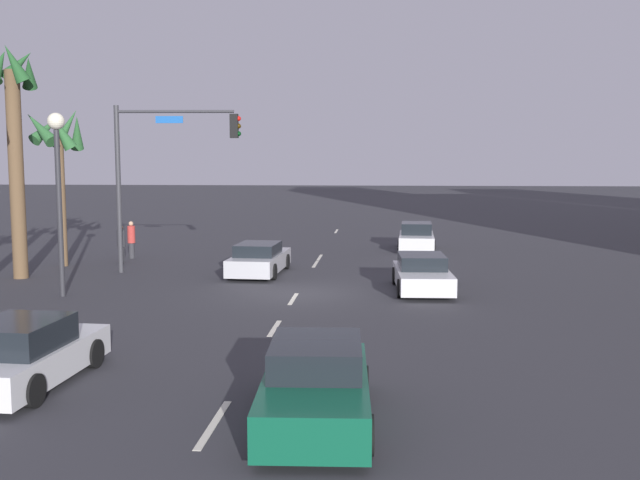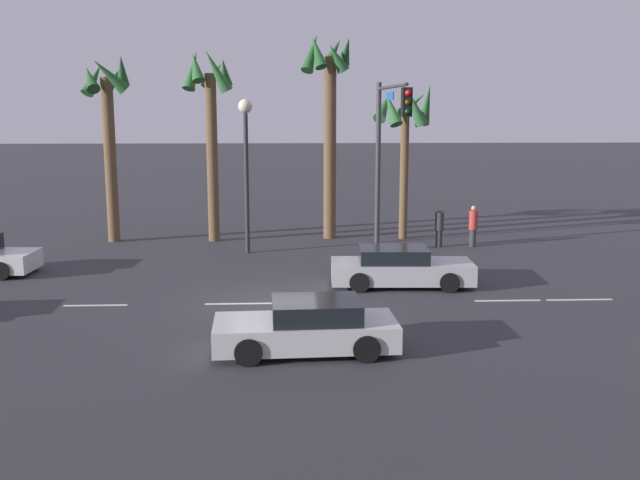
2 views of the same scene
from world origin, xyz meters
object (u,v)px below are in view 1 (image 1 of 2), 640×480
object	(u,v)px
car_2	(24,355)
car_4	(416,237)
palm_tree_3	(58,146)
car_1	(422,274)
streetlamp	(58,169)
car_0	(259,259)
pedestrian_0	(121,243)
traffic_signal	(158,161)
car_3	(316,386)
pedestrian_1	(131,239)
palm_tree_2	(13,124)

from	to	relation	value
car_2	car_4	distance (m)	25.10
car_4	palm_tree_3	distance (m)	17.79
car_1	streetlamp	xyz separation A→B (m)	(-2.10, 12.15, 3.70)
car_0	pedestrian_0	world-z (taller)	pedestrian_0
car_1	traffic_signal	bearing A→B (deg)	72.73
car_3	pedestrian_1	distance (m)	22.98
pedestrian_1	palm_tree_3	xyz separation A→B (m)	(-2.63, 2.15, 4.26)
palm_tree_2	car_3	bearing A→B (deg)	-138.25
car_1	streetlamp	distance (m)	12.88
car_0	car_1	bearing A→B (deg)	-116.68
car_4	traffic_signal	bearing A→B (deg)	128.65
car_0	traffic_signal	xyz separation A→B (m)	(0.06, 4.11, 3.96)
car_1	palm_tree_3	world-z (taller)	palm_tree_3
palm_tree_2	car_4	bearing A→B (deg)	-56.37
traffic_signal	streetlamp	bearing A→B (deg)	162.32
traffic_signal	pedestrian_0	bearing A→B (deg)	44.50
car_2	car_0	bearing A→B (deg)	-8.96
streetlamp	pedestrian_0	distance (m)	8.74
streetlamp	palm_tree_2	distance (m)	5.07
car_0	pedestrian_0	bearing A→B (deg)	68.02
streetlamp	pedestrian_1	distance (m)	10.08
car_4	traffic_signal	size ratio (longest dim) A/B	0.64
car_0	car_1	world-z (taller)	car_0
car_2	car_3	xyz separation A→B (m)	(-1.56, -6.08, 0.02)
traffic_signal	palm_tree_2	bearing A→B (deg)	110.55
car_2	palm_tree_2	world-z (taller)	palm_tree_2
car_0	palm_tree_3	world-z (taller)	palm_tree_3
car_0	pedestrian_0	xyz separation A→B (m)	(2.71, 6.71, 0.28)
pedestrian_1	car_0	bearing A→B (deg)	-121.63
car_2	palm_tree_3	world-z (taller)	palm_tree_3
car_4	pedestrian_1	world-z (taller)	pedestrian_1
car_3	pedestrian_1	world-z (taller)	pedestrian_1
car_1	car_2	xyz separation A→B (m)	(-11.52, 8.65, 0.04)
car_3	traffic_signal	xyz separation A→B (m)	(16.33, 7.88, 3.91)
car_1	car_2	size ratio (longest dim) A/B	1.03
car_0	palm_tree_2	distance (m)	10.74
car_0	palm_tree_3	xyz separation A→B (m)	(1.54, 8.92, 4.58)
pedestrian_1	palm_tree_2	world-z (taller)	palm_tree_2
palm_tree_3	streetlamp	bearing A→B (deg)	-155.58
streetlamp	palm_tree_3	size ratio (longest dim) A/B	0.89
car_4	streetlamp	size ratio (longest dim) A/B	0.71
car_1	palm_tree_3	xyz separation A→B (m)	(4.72, 15.25, 4.59)
car_0	car_2	bearing A→B (deg)	171.04
car_3	traffic_signal	distance (m)	18.55
traffic_signal	car_1	bearing A→B (deg)	-107.27
car_3	car_2	bearing A→B (deg)	75.61
traffic_signal	streetlamp	distance (m)	5.62
car_2	streetlamp	xyz separation A→B (m)	(9.42, 3.50, 3.66)
traffic_signal	pedestrian_0	distance (m)	5.23
car_1	car_2	distance (m)	14.41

